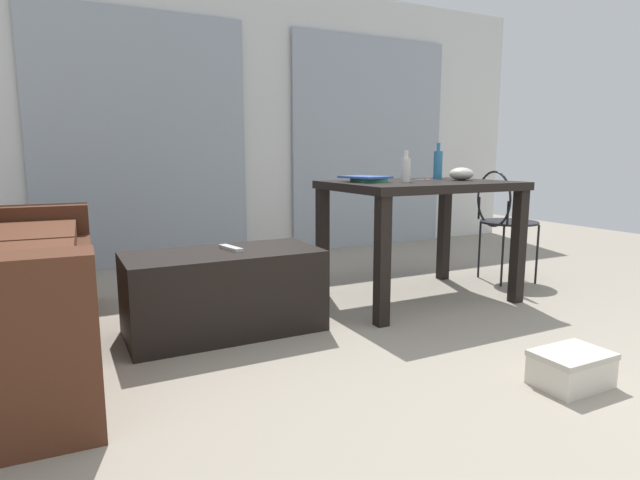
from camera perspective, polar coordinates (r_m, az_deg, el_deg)
name	(u,v)px	position (r m, az deg, el deg)	size (l,w,h in m)	color
ground_plane	(405,315)	(3.14, 9.36, -8.15)	(8.77, 8.77, 0.00)	gray
wall_back	(265,122)	(4.97, -6.04, 12.73)	(5.79, 0.10, 2.46)	silver
curtains	(269,143)	(4.88, -5.64, 10.59)	(3.95, 0.03, 2.09)	#99A3AD
coffee_table	(224,292)	(2.81, -10.51, -5.61)	(1.01, 0.49, 0.44)	black
craft_table	(420,199)	(3.39, 10.89, 4.40)	(1.13, 0.81, 0.77)	black
wire_chair	(502,214)	(4.04, 19.35, 2.75)	(0.42, 0.44, 0.82)	black
bottle_near	(406,169)	(3.26, 9.40, 7.69)	(0.06, 0.06, 0.19)	beige
bottle_far	(438,164)	(3.75, 12.84, 8.13)	(0.06, 0.06, 0.25)	teal
bowl	(461,174)	(3.58, 15.28, 7.03)	(0.16, 0.16, 0.08)	beige
book_stack	(367,179)	(3.24, 5.19, 6.74)	(0.27, 0.32, 0.04)	#2D7F56
scissors	(425,180)	(3.55, 11.49, 6.52)	(0.11, 0.05, 0.00)	#9EA0A5
tv_remote_primary	(231,248)	(2.80, -9.79, -0.89)	(0.05, 0.19, 0.02)	#B7B7B2
shoebox	(571,368)	(2.42, 25.90, -12.59)	(0.31, 0.21, 0.14)	beige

